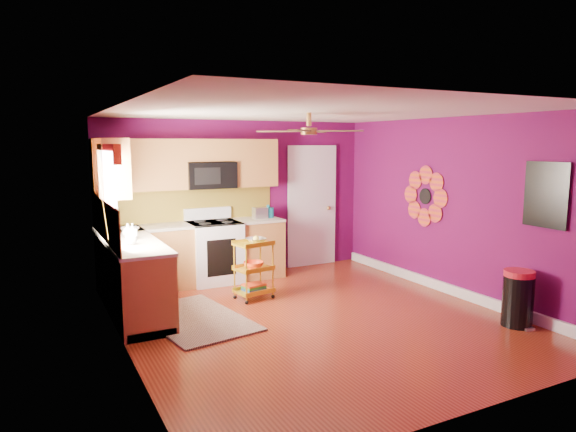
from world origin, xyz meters
TOP-DOWN VIEW (x-y plane):
  - ground at (0.00, 0.00)m, footprint 5.00×5.00m
  - room_envelope at (0.03, 0.00)m, footprint 4.54×5.04m
  - lower_cabinets at (-1.35, 1.82)m, footprint 2.81×2.31m
  - electric_range at (-0.55, 2.17)m, footprint 0.76×0.66m
  - upper_cabinetry at (-1.24, 2.17)m, footprint 2.80×2.30m
  - left_window at (-2.22, 1.05)m, footprint 0.08×1.35m
  - panel_door at (1.35, 2.47)m, footprint 0.95×0.11m
  - right_wall_art at (2.23, -0.34)m, footprint 0.04×2.74m
  - ceiling_fan at (0.00, 0.20)m, footprint 1.01×1.01m
  - shag_rug at (-1.35, 0.63)m, footprint 1.28×1.82m
  - rolling_cart at (-0.35, 1.09)m, footprint 0.54×0.44m
  - trash_can at (1.98, -1.31)m, footprint 0.42×0.43m
  - teal_kettle at (0.40, 2.22)m, footprint 0.18×0.18m
  - toaster at (0.23, 2.19)m, footprint 0.22×0.15m
  - soap_bottle_a at (-1.92, 1.28)m, footprint 0.09×0.09m
  - soap_bottle_b at (-1.95, 1.46)m, footprint 0.14×0.14m
  - counter_dish at (-1.85, 1.87)m, footprint 0.25×0.25m
  - counter_cup at (-2.00, 0.94)m, footprint 0.14×0.14m

SIDE VIEW (x-z plane):
  - ground at x=0.00m, z-range 0.00..0.00m
  - shag_rug at x=-1.35m, z-range 0.00..0.02m
  - trash_can at x=1.98m, z-range 0.00..0.67m
  - lower_cabinets at x=-1.35m, z-range -0.04..0.90m
  - rolling_cart at x=-0.35m, z-range 0.01..0.89m
  - electric_range at x=-0.55m, z-range -0.08..1.05m
  - counter_dish at x=-1.85m, z-range 0.94..1.00m
  - counter_cup at x=-2.00m, z-range 0.94..1.05m
  - teal_kettle at x=0.40m, z-range 0.92..1.13m
  - panel_door at x=1.35m, z-range -0.05..2.10m
  - soap_bottle_b at x=-1.95m, z-range 0.94..1.12m
  - toaster at x=0.23m, z-range 0.94..1.12m
  - soap_bottle_a at x=-1.92m, z-range 0.94..1.14m
  - right_wall_art at x=2.23m, z-range 0.92..1.96m
  - room_envelope at x=0.03m, z-range 0.37..2.89m
  - left_window at x=-2.22m, z-range 1.20..2.28m
  - upper_cabinetry at x=-1.24m, z-range 1.17..2.43m
  - ceiling_fan at x=0.00m, z-range 2.16..2.42m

